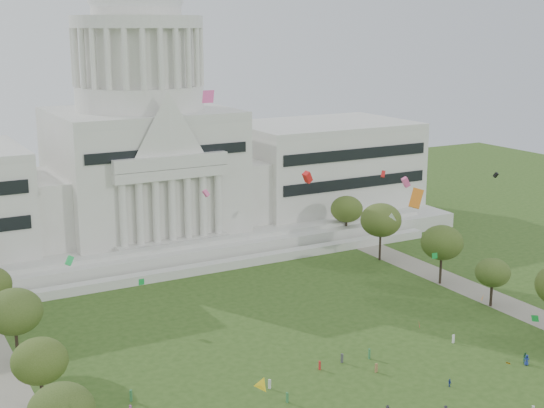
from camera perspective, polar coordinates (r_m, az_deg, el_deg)
capitol at (r=196.72m, az=-9.71°, el=3.53°), size 160.00×64.50×91.30m
path_right at (r=159.23m, az=18.19°, el=-7.59°), size 8.00×160.00×0.04m
row_tree_l_3 at (r=115.34m, az=-17.10°, el=-11.24°), size 8.12×8.12×11.55m
row_tree_r_3 at (r=157.34m, az=16.29°, el=-4.98°), size 7.01×7.01×9.98m
row_tree_l_4 at (r=131.81m, az=-18.84°, el=-7.68°), size 9.29×9.29×13.21m
row_tree_r_4 at (r=167.67m, az=12.68°, el=-2.86°), size 9.19×9.19×13.06m
row_tree_r_5 at (r=181.71m, az=8.20°, el=-1.21°), size 9.82×9.82×13.96m
row_tree_r_6 at (r=197.55m, az=5.64°, el=-0.39°), size 8.42×8.42×11.97m
person_0 at (r=134.82m, az=18.63°, el=-11.07°), size 1.05×1.06×1.85m
person_2 at (r=135.53m, az=18.52°, el=-10.93°), size 1.03×1.03×1.85m
person_10 at (r=124.32m, az=13.23°, el=-12.98°), size 0.47×0.80×1.33m
kite_swarm at (r=103.82m, az=12.04°, el=-1.45°), size 84.55×94.85×62.60m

